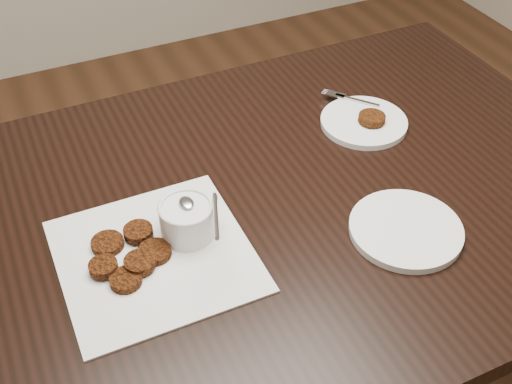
# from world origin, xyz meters

# --- Properties ---
(table) EXTENTS (1.41, 0.91, 0.75)m
(table) POSITION_xyz_m (-0.05, 0.02, 0.38)
(table) COLOR black
(table) RESTS_ON floor
(napkin) EXTENTS (0.31, 0.31, 0.00)m
(napkin) POSITION_xyz_m (-0.26, -0.02, 0.75)
(napkin) COLOR silver
(napkin) RESTS_ON table
(sauce_ramekin) EXTENTS (0.16, 0.16, 0.13)m
(sauce_ramekin) POSITION_xyz_m (-0.20, 0.00, 0.82)
(sauce_ramekin) COLOR silver
(sauce_ramekin) RESTS_ON napkin
(patty_cluster) EXTENTS (0.20, 0.20, 0.02)m
(patty_cluster) POSITION_xyz_m (-0.30, -0.02, 0.76)
(patty_cluster) COLOR #5C2A0C
(patty_cluster) RESTS_ON napkin
(plate_with_patty) EXTENTS (0.25, 0.25, 0.03)m
(plate_with_patty) POSITION_xyz_m (0.25, 0.15, 0.76)
(plate_with_patty) COLOR white
(plate_with_patty) RESTS_ON table
(plate_empty) EXTENTS (0.24, 0.24, 0.01)m
(plate_empty) POSITION_xyz_m (0.14, -0.15, 0.76)
(plate_empty) COLOR white
(plate_empty) RESTS_ON table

